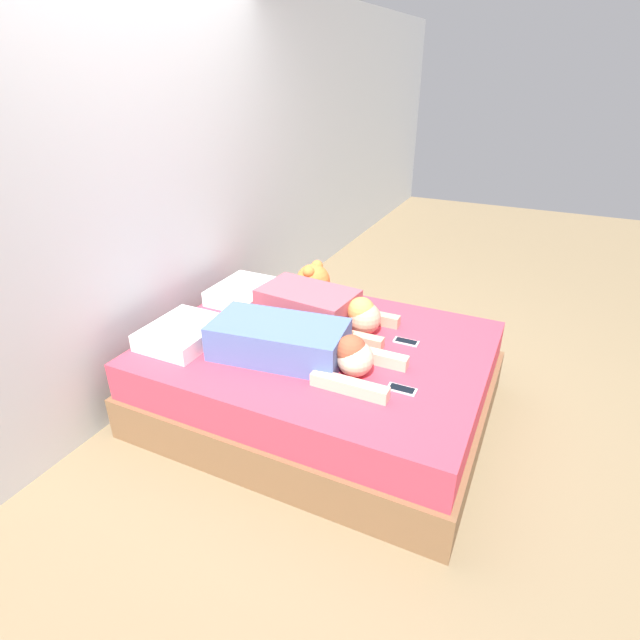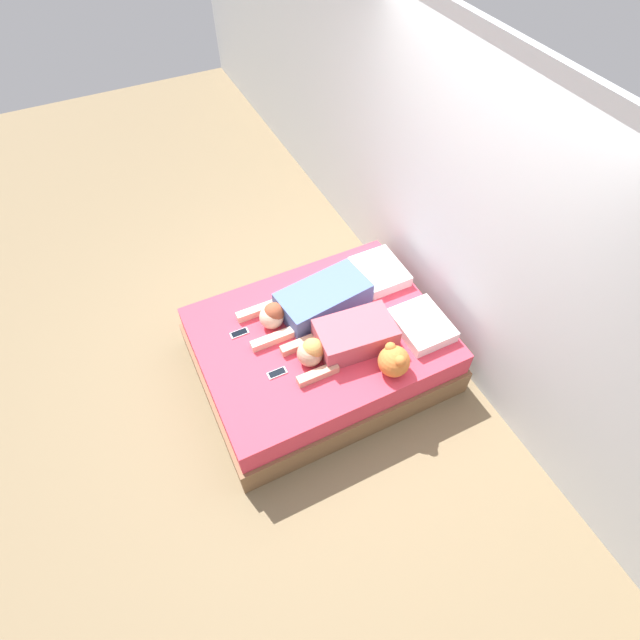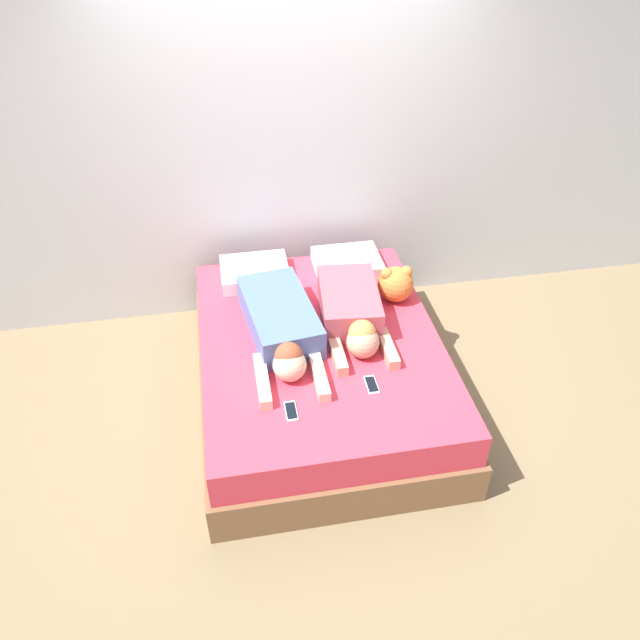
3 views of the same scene
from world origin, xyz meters
TOP-DOWN VIEW (x-y plane):
  - ground_plane at (0.00, 0.00)m, footprint 12.00×12.00m
  - wall_back at (0.00, 1.16)m, footprint 12.00×0.06m
  - bed at (0.00, 0.00)m, footprint 1.57×2.02m
  - pillow_head_left at (-0.34, 0.76)m, footprint 0.48×0.39m
  - pillow_head_right at (0.34, 0.76)m, footprint 0.48×0.39m
  - person_left at (-0.24, 0.04)m, footprint 0.49×1.11m
  - person_right at (0.23, 0.10)m, footprint 0.43×0.89m
  - cell_phone_left at (-0.27, -0.60)m, footprint 0.06×0.15m
  - cell_phone_right at (0.22, -0.47)m, footprint 0.06×0.15m
  - plush_toy at (0.58, 0.33)m, footprint 0.24×0.24m

SIDE VIEW (x-z plane):
  - ground_plane at x=0.00m, z-range 0.00..0.00m
  - bed at x=0.00m, z-range 0.00..0.50m
  - cell_phone_left at x=-0.27m, z-range 0.51..0.52m
  - cell_phone_right at x=0.22m, z-range 0.51..0.52m
  - pillow_head_left at x=-0.34m, z-range 0.51..0.61m
  - pillow_head_right at x=0.34m, z-range 0.51..0.61m
  - person_left at x=-0.24m, z-range 0.49..0.72m
  - person_right at x=0.23m, z-range 0.50..0.73m
  - plush_toy at x=0.58m, z-range 0.51..0.76m
  - wall_back at x=0.00m, z-range 0.00..2.60m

